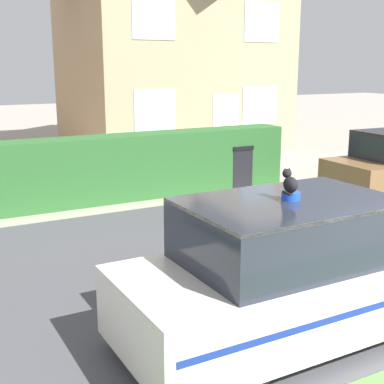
{
  "coord_description": "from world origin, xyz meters",
  "views": [
    {
      "loc": [
        -4.46,
        -2.55,
        3.07
      ],
      "look_at": [
        -0.44,
        4.82,
        1.05
      ],
      "focal_mm": 50.0,
      "sensor_mm": 36.0,
      "label": 1
    }
  ],
  "objects_px": {
    "house_right": "(171,34)",
    "wheelie_bin": "(236,165)",
    "police_car": "(298,271)",
    "cat": "(290,183)"
  },
  "relations": [
    {
      "from": "cat",
      "to": "wheelie_bin",
      "type": "relative_size",
      "value": 0.26
    },
    {
      "from": "police_car",
      "to": "wheelie_bin",
      "type": "bearing_deg",
      "value": 61.57
    },
    {
      "from": "police_car",
      "to": "cat",
      "type": "relative_size",
      "value": 15.66
    },
    {
      "from": "police_car",
      "to": "house_right",
      "type": "xyz_separation_m",
      "value": [
        5.14,
        13.51,
        3.32
      ]
    },
    {
      "from": "cat",
      "to": "house_right",
      "type": "distance_m",
      "value": 14.7
    },
    {
      "from": "house_right",
      "to": "wheelie_bin",
      "type": "bearing_deg",
      "value": -102.5
    },
    {
      "from": "police_car",
      "to": "house_right",
      "type": "distance_m",
      "value": 14.83
    },
    {
      "from": "police_car",
      "to": "wheelie_bin",
      "type": "xyz_separation_m",
      "value": [
        3.67,
        6.86,
        -0.25
      ]
    },
    {
      "from": "house_right",
      "to": "wheelie_bin",
      "type": "relative_size",
      "value": 7.56
    },
    {
      "from": "house_right",
      "to": "police_car",
      "type": "bearing_deg",
      "value": -110.85
    }
  ]
}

